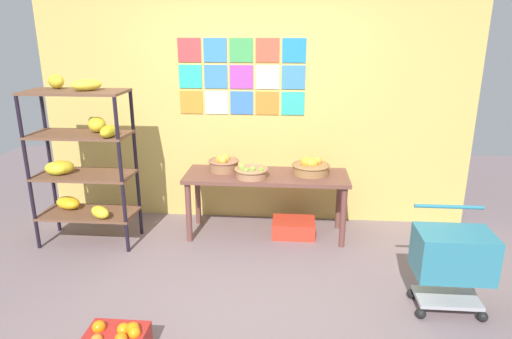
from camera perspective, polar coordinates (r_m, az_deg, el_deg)
ground at (r=3.87m, az=-2.50°, el=-15.64°), size 9.31×9.31×0.00m
back_wall_with_art at (r=4.96m, az=-0.30°, el=10.13°), size 4.72×0.07×2.97m
banana_shelf_unit at (r=4.75m, az=-21.33°, el=1.84°), size 0.96×0.52×1.69m
display_table at (r=4.68m, az=1.33°, el=-1.59°), size 1.68×0.58×0.67m
fruit_basket_left at (r=4.69m, az=6.94°, el=0.34°), size 0.39×0.39×0.18m
fruit_basket_back_left at (r=4.54m, az=-0.60°, el=-0.30°), size 0.34×0.34×0.13m
fruit_basket_back_right at (r=4.76m, az=-4.12°, el=0.74°), size 0.32×0.32×0.18m
produce_crate_under_table at (r=4.86m, az=4.77°, el=-7.33°), size 0.45×0.34×0.17m
shopping_cart at (r=3.78m, az=23.61°, el=-10.12°), size 0.55×0.42×0.79m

